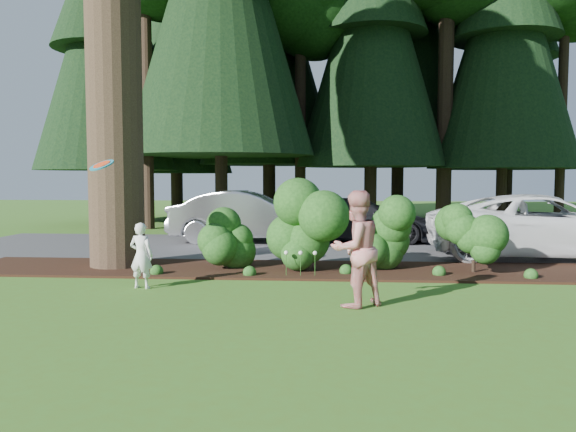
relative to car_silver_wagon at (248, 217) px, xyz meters
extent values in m
plane|color=#40651C|center=(2.29, -8.39, -0.84)|extent=(80.00, 80.00, 0.00)
cube|color=black|center=(2.29, -5.14, -0.82)|extent=(16.00, 2.50, 0.05)
cube|color=#38383A|center=(2.29, -0.89, -0.83)|extent=(22.00, 6.00, 0.03)
cylinder|color=#2D2016|center=(-2.31, -4.99, 5.16)|extent=(1.24, 1.24, 12.00)
sphere|color=#173C12|center=(0.29, -5.19, -0.18)|extent=(1.08, 1.08, 1.08)
cylinder|color=black|center=(0.29, -5.19, -0.69)|extent=(0.08, 0.08, 0.30)
sphere|color=#173C12|center=(2.09, -5.39, 0.09)|extent=(1.35, 1.35, 1.35)
cylinder|color=black|center=(2.09, -5.39, -0.69)|extent=(0.08, 0.08, 0.30)
sphere|color=#173C12|center=(3.89, -5.09, -0.02)|extent=(1.26, 1.26, 1.26)
cylinder|color=black|center=(3.89, -5.09, -0.69)|extent=(0.08, 0.08, 0.30)
sphere|color=#173C12|center=(5.69, -5.29, -0.13)|extent=(1.17, 1.17, 1.17)
cylinder|color=black|center=(5.69, -5.29, -0.69)|extent=(0.08, 0.08, 0.30)
cylinder|color=#173C12|center=(1.69, -5.99, -0.59)|extent=(0.01, 0.01, 0.50)
sphere|color=white|center=(1.69, -5.99, -0.32)|extent=(0.09, 0.09, 0.09)
cylinder|color=#173C12|center=(1.99, -5.99, -0.59)|extent=(0.01, 0.01, 0.50)
sphere|color=white|center=(1.99, -5.99, -0.32)|extent=(0.09, 0.09, 0.09)
cylinder|color=#173C12|center=(2.29, -5.99, -0.59)|extent=(0.01, 0.01, 0.50)
sphere|color=white|center=(2.29, -5.99, -0.32)|extent=(0.09, 0.09, 0.09)
cylinder|color=black|center=(-7.21, 5.61, 4.06)|extent=(0.50, 0.50, 9.80)
cone|color=black|center=(-7.21, 5.61, 6.86)|extent=(6.16, 6.16, 10.50)
cylinder|color=black|center=(-4.71, 6.11, 3.71)|extent=(0.50, 0.50, 9.10)
cylinder|color=black|center=(-1.71, 6.61, 4.41)|extent=(0.50, 0.50, 10.50)
cone|color=black|center=(-1.71, 6.61, 7.41)|extent=(6.60, 6.60, 11.25)
cylinder|color=black|center=(1.29, 5.11, 3.53)|extent=(0.50, 0.50, 8.75)
cylinder|color=black|center=(4.29, 6.11, 4.76)|extent=(0.50, 0.50, 11.20)
cone|color=black|center=(4.29, 6.11, 7.96)|extent=(7.04, 7.04, 12.00)
cylinder|color=black|center=(7.29, 7.11, 3.88)|extent=(0.50, 0.50, 9.45)
cylinder|color=black|center=(9.79, 5.61, 4.58)|extent=(0.50, 0.50, 10.85)
cone|color=black|center=(9.79, 5.61, 7.68)|extent=(6.82, 6.82, 11.62)
cylinder|color=black|center=(12.29, 7.61, 4.06)|extent=(0.50, 0.50, 9.80)
cylinder|color=black|center=(-5.71, 10.11, 4.76)|extent=(0.50, 0.50, 11.20)
cone|color=black|center=(-5.71, 10.11, 7.96)|extent=(7.04, 7.04, 12.00)
cylinder|color=black|center=(-0.21, 9.61, 4.41)|extent=(0.50, 0.50, 10.50)
cone|color=black|center=(-0.21, 9.61, 7.41)|extent=(6.60, 6.60, 11.25)
cylinder|color=black|center=(5.79, 10.61, 5.11)|extent=(0.50, 0.50, 11.90)
cone|color=black|center=(5.79, 10.61, 8.51)|extent=(7.48, 7.48, 12.75)
cylinder|color=black|center=(10.79, 10.11, 4.23)|extent=(0.50, 0.50, 10.15)
cone|color=black|center=(10.79, 10.11, 7.13)|extent=(6.38, 6.38, 10.88)
imported|color=#A6A7AB|center=(0.00, 0.00, 0.00)|extent=(4.94, 1.75, 1.62)
imported|color=white|center=(8.05, -2.88, 0.00)|extent=(6.01, 3.08, 1.62)
imported|color=black|center=(3.55, 0.56, -0.12)|extent=(4.91, 2.36, 1.38)
imported|color=white|center=(-0.94, -7.33, -0.22)|extent=(0.50, 0.37, 1.25)
imported|color=red|center=(3.02, -8.52, 0.10)|extent=(1.16, 1.11, 1.88)
cylinder|color=teal|center=(-1.76, -7.09, 1.48)|extent=(0.51, 0.45, 0.31)
cylinder|color=red|center=(-1.76, -7.09, 1.49)|extent=(0.36, 0.32, 0.22)
camera|label=1|loc=(2.62, -17.55, 1.26)|focal=35.00mm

